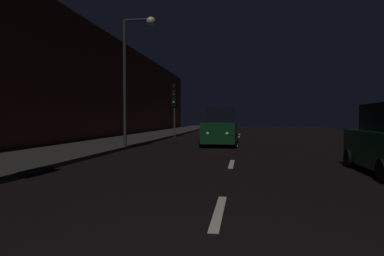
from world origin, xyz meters
name	(u,v)px	position (x,y,z in m)	size (l,w,h in m)	color
ground	(238,138)	(0.00, 24.50, -0.01)	(27.91, 84.00, 0.02)	black
sidewalk_left	(145,137)	(-7.75, 24.50, 0.07)	(4.40, 84.00, 0.15)	#33302D
building_facade_left	(97,85)	(-10.35, 21.00, 4.10)	(0.80, 63.00, 8.21)	#472319
lane_centerline	(237,145)	(0.00, 17.58, 0.01)	(0.16, 30.30, 0.01)	beige
traffic_light_far_left	(174,99)	(-5.46, 25.60, 3.26)	(0.36, 0.48, 4.53)	#38383A
streetlamp_overhead	(134,62)	(-5.17, 13.98, 4.51)	(1.70, 0.44, 6.74)	#2D2D30
car_approaching_headlights	(220,128)	(-0.96, 17.17, 1.02)	(2.04, 4.43, 2.23)	#0F3819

